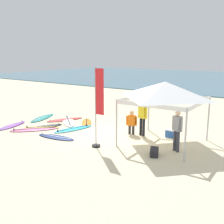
# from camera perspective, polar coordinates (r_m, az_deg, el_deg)

# --- Properties ---
(ground_plane) EXTENTS (80.00, 80.00, 0.00)m
(ground_plane) POSITION_cam_1_polar(r_m,az_deg,el_deg) (13.30, -1.41, -4.74)
(ground_plane) COLOR beige
(canopy_tent) EXTENTS (3.13, 3.13, 2.75)m
(canopy_tent) POSITION_cam_1_polar(r_m,az_deg,el_deg) (11.68, 11.33, 4.62)
(canopy_tent) COLOR #B7B7BC
(canopy_tent) RESTS_ON ground
(surfboard_cyan) EXTENTS (1.21, 2.30, 0.19)m
(surfboard_cyan) POSITION_cam_1_polar(r_m,az_deg,el_deg) (14.21, -8.30, -3.59)
(surfboard_cyan) COLOR #23B2CC
(surfboard_cyan) RESTS_ON ground
(surfboard_black) EXTENTS (1.24, 1.98, 0.19)m
(surfboard_black) POSITION_cam_1_polar(r_m,az_deg,el_deg) (14.96, -14.09, -3.02)
(surfboard_black) COLOR black
(surfboard_black) RESTS_ON ground
(surfboard_red) EXTENTS (1.54, 2.19, 0.19)m
(surfboard_red) POSITION_cam_1_polar(r_m,az_deg,el_deg) (16.27, -10.11, -1.60)
(surfboard_red) COLOR red
(surfboard_red) RESTS_ON ground
(surfboard_navy) EXTENTS (2.09, 0.80, 0.19)m
(surfboard_navy) POSITION_cam_1_polar(r_m,az_deg,el_deg) (13.00, -11.95, -5.25)
(surfboard_navy) COLOR navy
(surfboard_navy) RESTS_ON ground
(surfboard_purple) EXTENTS (0.96, 2.03, 0.19)m
(surfboard_purple) POSITION_cam_1_polar(r_m,az_deg,el_deg) (15.72, -20.54, -2.71)
(surfboard_purple) COLOR purple
(surfboard_purple) RESTS_ON ground
(surfboard_orange) EXTENTS (1.62, 1.83, 0.19)m
(surfboard_orange) POSITION_cam_1_polar(r_m,az_deg,el_deg) (15.39, -5.47, -2.27)
(surfboard_orange) COLOR orange
(surfboard_orange) RESTS_ON ground
(surfboard_teal) EXTENTS (1.34, 2.47, 0.19)m
(surfboard_teal) POSITION_cam_1_polar(r_m,az_deg,el_deg) (17.00, -14.67, -1.21)
(surfboard_teal) COLOR #19847F
(surfboard_teal) RESTS_ON ground
(surfboard_yellow) EXTENTS (1.78, 1.55, 0.19)m
(surfboard_yellow) POSITION_cam_1_polar(r_m,az_deg,el_deg) (14.78, -14.88, -3.25)
(surfboard_yellow) COLOR yellow
(surfboard_yellow) RESTS_ON ground
(surfboard_pink) EXTENTS (2.11, 2.33, 0.19)m
(surfboard_pink) POSITION_cam_1_polar(r_m,az_deg,el_deg) (14.58, -16.30, -3.56)
(surfboard_pink) COLOR pink
(surfboard_pink) RESTS_ON ground
(surfboard_white) EXTENTS (2.28, 2.10, 0.19)m
(surfboard_white) POSITION_cam_1_polar(r_m,az_deg,el_deg) (15.80, -9.28, -1.99)
(surfboard_white) COLOR white
(surfboard_white) RESTS_ON ground
(person_grey) EXTENTS (0.51, 0.35, 1.71)m
(person_grey) POSITION_cam_1_polar(r_m,az_deg,el_deg) (11.05, 13.76, -3.36)
(person_grey) COLOR #383842
(person_grey) RESTS_ON ground
(person_yellow) EXTENTS (0.54, 0.29, 1.71)m
(person_yellow) POSITION_cam_1_polar(r_m,az_deg,el_deg) (12.88, 6.54, -0.83)
(person_yellow) COLOR black
(person_yellow) RESTS_ON ground
(person_orange) EXTENTS (0.52, 0.33, 1.20)m
(person_orange) POSITION_cam_1_polar(r_m,az_deg,el_deg) (13.15, 4.20, -2.01)
(person_orange) COLOR #2D2D33
(person_orange) RESTS_ON ground
(banner_flag) EXTENTS (0.60, 0.36, 3.40)m
(banner_flag) POSITION_cam_1_polar(r_m,az_deg,el_deg) (11.08, -3.06, 0.15)
(banner_flag) COLOR #99999E
(banner_flag) RESTS_ON ground
(gear_bag_near_tent) EXTENTS (0.53, 0.68, 0.28)m
(gear_bag_near_tent) POSITION_cam_1_polar(r_m,az_deg,el_deg) (10.70, 9.04, -8.46)
(gear_bag_near_tent) COLOR #232328
(gear_bag_near_tent) RESTS_ON ground
(cooler_box) EXTENTS (0.50, 0.36, 0.39)m
(cooler_box) POSITION_cam_1_polar(r_m,az_deg,el_deg) (13.07, 12.56, -4.45)
(cooler_box) COLOR #2D60B7
(cooler_box) RESTS_ON ground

